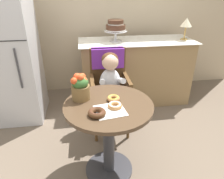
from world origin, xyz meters
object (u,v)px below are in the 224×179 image
(donut_front, at_px, (113,98))
(table_lamp, at_px, (186,23))
(flower_vase, at_px, (80,86))
(refrigerator, at_px, (8,53))
(wicker_chair, at_px, (109,78))
(tiered_cake_stand, at_px, (116,27))
(seated_child, at_px, (111,80))
(cafe_table, at_px, (109,126))
(donut_side, at_px, (115,105))
(donut_mid, at_px, (97,112))

(donut_front, xyz_separation_m, table_lamp, (1.15, 1.21, 0.38))
(flower_vase, distance_m, refrigerator, 1.29)
(wicker_chair, xyz_separation_m, flower_vase, (-0.30, -0.58, 0.19))
(tiered_cake_stand, xyz_separation_m, table_lamp, (0.94, -0.04, 0.03))
(wicker_chair, distance_m, refrigerator, 1.23)
(seated_child, xyz_separation_m, flower_vase, (-0.30, -0.42, 0.16))
(donut_front, bearing_deg, tiered_cake_stand, 80.36)
(refrigerator, bearing_deg, tiered_cake_stand, 8.68)
(cafe_table, bearing_deg, donut_front, 46.28)
(refrigerator, bearing_deg, cafe_table, -46.33)
(donut_front, bearing_deg, flower_vase, 165.32)
(refrigerator, bearing_deg, wicker_chair, -19.42)
(donut_side, relative_size, tiered_cake_stand, 0.37)
(cafe_table, xyz_separation_m, wicker_chair, (0.09, 0.70, 0.13))
(cafe_table, distance_m, donut_front, 0.24)
(wicker_chair, bearing_deg, seated_child, -95.87)
(donut_mid, bearing_deg, seated_child, 74.36)
(donut_mid, distance_m, refrigerator, 1.57)
(table_lamp, bearing_deg, cafe_table, -133.68)
(cafe_table, distance_m, flower_vase, 0.41)
(tiered_cake_stand, bearing_deg, wicker_chair, -105.71)
(seated_child, bearing_deg, cafe_table, -99.51)
(seated_child, xyz_separation_m, donut_mid, (-0.19, -0.69, 0.07))
(wicker_chair, xyz_separation_m, refrigerator, (-1.14, 0.40, 0.21))
(donut_side, bearing_deg, tiered_cake_stand, 80.92)
(wicker_chair, height_order, donut_front, wicker_chair)
(donut_side, distance_m, flower_vase, 0.33)
(seated_child, relative_size, donut_side, 6.53)
(seated_child, distance_m, donut_mid, 0.72)
(cafe_table, bearing_deg, donut_mid, -124.78)
(wicker_chair, bearing_deg, donut_front, -99.66)
(donut_front, distance_m, table_lamp, 1.71)
(flower_vase, height_order, table_lamp, table_lamp)
(donut_front, relative_size, flower_vase, 0.47)
(cafe_table, distance_m, table_lamp, 1.84)
(flower_vase, bearing_deg, cafe_table, -29.05)
(donut_side, relative_size, refrigerator, 0.07)
(cafe_table, xyz_separation_m, flower_vase, (-0.21, 0.12, 0.33))
(wicker_chair, bearing_deg, donut_side, -99.49)
(donut_mid, bearing_deg, refrigerator, 127.24)
(donut_mid, xyz_separation_m, refrigerator, (-0.95, 1.25, 0.11))
(seated_child, bearing_deg, table_lamp, 32.79)
(table_lamp, bearing_deg, donut_front, -133.68)
(refrigerator, bearing_deg, table_lamp, 3.98)
(wicker_chair, relative_size, seated_child, 1.31)
(cafe_table, distance_m, donut_side, 0.24)
(table_lamp, bearing_deg, donut_mid, -132.85)
(refrigerator, bearing_deg, flower_vase, -49.55)
(flower_vase, bearing_deg, tiered_cake_stand, 68.16)
(tiered_cake_stand, height_order, table_lamp, table_lamp)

